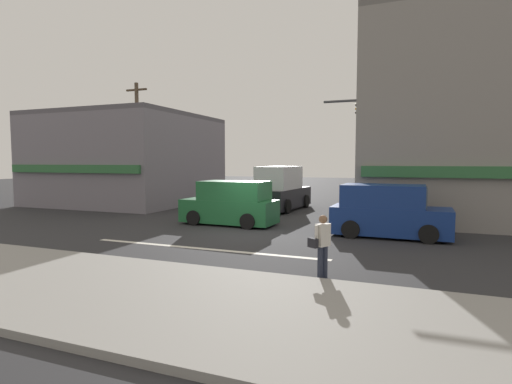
% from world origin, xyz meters
% --- Properties ---
extents(ground_plane, '(120.00, 120.00, 0.00)m').
position_xyz_m(ground_plane, '(0.00, 0.00, 0.00)').
color(ground_plane, '#2B2B2D').
extents(lane_marking_stripe, '(9.00, 0.24, 0.01)m').
position_xyz_m(lane_marking_stripe, '(0.00, -3.50, 0.00)').
color(lane_marking_stripe, silver).
rests_on(lane_marking_stripe, ground).
extents(sidewalk_curb, '(40.00, 5.00, 0.16)m').
position_xyz_m(sidewalk_curb, '(0.00, -8.50, 0.08)').
color(sidewalk_curb, gray).
rests_on(sidewalk_curb, ground).
extents(building_left_block, '(10.75, 10.81, 6.42)m').
position_xyz_m(building_left_block, '(-12.96, 8.67, 3.21)').
color(building_left_block, slate).
rests_on(building_left_block, ground).
extents(building_right_corner, '(11.80, 12.15, 10.33)m').
position_xyz_m(building_right_corner, '(10.16, 9.30, 5.16)').
color(building_right_corner, gray).
rests_on(building_right_corner, ground).
extents(street_tree, '(3.08, 3.08, 5.50)m').
position_xyz_m(street_tree, '(5.52, 7.99, 3.94)').
color(street_tree, '#4C3823').
rests_on(street_tree, ground).
extents(utility_pole_near_left, '(1.40, 0.22, 7.63)m').
position_xyz_m(utility_pole_near_left, '(-8.39, 3.83, 3.96)').
color(utility_pole_near_left, brown).
rests_on(utility_pole_near_left, ground).
extents(traffic_light_mast, '(4.89, 0.27, 6.20)m').
position_xyz_m(traffic_light_mast, '(6.44, 4.03, 4.18)').
color(traffic_light_mast, '#47474C').
rests_on(traffic_light_mast, ground).
extents(van_crossing_leftbound, '(4.67, 2.19, 2.11)m').
position_xyz_m(van_crossing_leftbound, '(-1.39, 1.76, 1.01)').
color(van_crossing_leftbound, '#1E6033').
rests_on(van_crossing_leftbound, ground).
extents(van_crossing_rightbound, '(4.63, 2.11, 2.11)m').
position_xyz_m(van_crossing_rightbound, '(5.86, 1.23, 1.01)').
color(van_crossing_rightbound, navy).
rests_on(van_crossing_rightbound, ground).
extents(box_truck_approaching_near, '(2.54, 5.73, 2.75)m').
position_xyz_m(box_truck_approaching_near, '(-0.92, 8.24, 1.25)').
color(box_truck_approaching_near, black).
rests_on(box_truck_approaching_near, ground).
extents(pedestrian_foreground_with_bag, '(0.54, 0.63, 1.67)m').
position_xyz_m(pedestrian_foreground_with_bag, '(4.61, -5.52, 0.95)').
color(pedestrian_foreground_with_bag, '#232838').
rests_on(pedestrian_foreground_with_bag, ground).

